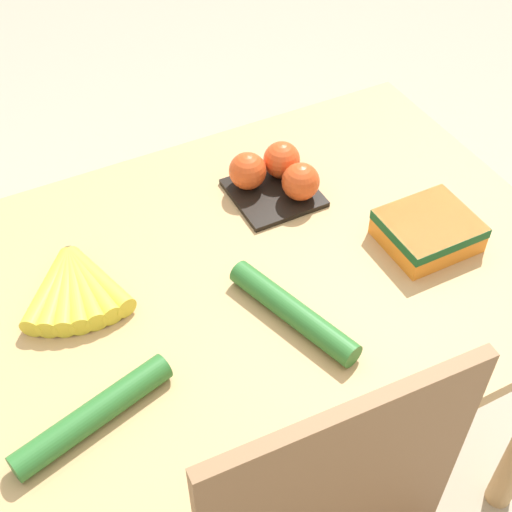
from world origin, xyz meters
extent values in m
plane|color=#B7A88E|center=(0.00, 0.00, 0.00)|extent=(12.00, 12.00, 0.00)
cube|color=tan|center=(0.00, 0.00, 0.71)|extent=(1.08, 0.77, 0.03)
cylinder|color=tan|center=(-0.48, -0.32, 0.35)|extent=(0.06, 0.06, 0.69)
cube|color=#8E6642|center=(0.09, 0.42, 0.70)|extent=(0.39, 0.04, 0.49)
sphere|color=brown|center=(0.28, -0.16, 0.74)|extent=(0.03, 0.03, 0.03)
cylinder|color=yellow|center=(0.33, -0.09, 0.74)|extent=(0.13, 0.15, 0.04)
cylinder|color=yellow|center=(0.32, -0.09, 0.74)|extent=(0.11, 0.16, 0.04)
cylinder|color=yellow|center=(0.31, -0.08, 0.74)|extent=(0.09, 0.17, 0.04)
cylinder|color=yellow|center=(0.29, -0.08, 0.74)|extent=(0.07, 0.17, 0.04)
cylinder|color=yellow|center=(0.28, -0.08, 0.74)|extent=(0.04, 0.17, 0.04)
cylinder|color=yellow|center=(0.27, -0.08, 0.74)|extent=(0.06, 0.17, 0.04)
cylinder|color=yellow|center=(0.26, -0.08, 0.74)|extent=(0.08, 0.17, 0.04)
cube|color=black|center=(-0.12, -0.16, 0.73)|extent=(0.16, 0.16, 0.01)
sphere|color=#DB4C1E|center=(-0.15, -0.19, 0.77)|extent=(0.07, 0.07, 0.07)
sphere|color=#DB4C1E|center=(-0.08, -0.19, 0.77)|extent=(0.07, 0.07, 0.07)
sphere|color=#DB4C1E|center=(-0.15, -0.12, 0.77)|extent=(0.07, 0.07, 0.07)
cube|color=orange|center=(-0.30, 0.08, 0.75)|extent=(0.15, 0.14, 0.05)
cube|color=#145123|center=(-0.30, 0.08, 0.77)|extent=(0.16, 0.14, 0.02)
cylinder|color=#2D702D|center=(0.34, 0.16, 0.74)|extent=(0.25, 0.11, 0.04)
cylinder|color=#2D702D|center=(0.00, 0.13, 0.74)|extent=(0.11, 0.25, 0.04)
camera|label=1|loc=(0.39, 0.75, 1.62)|focal=50.00mm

